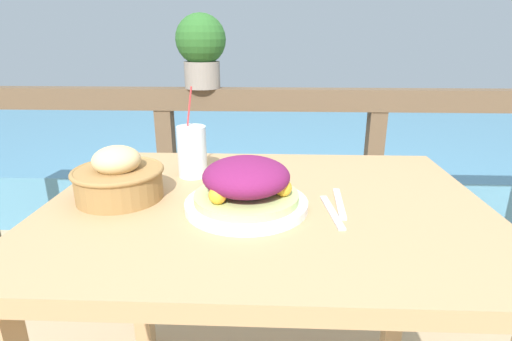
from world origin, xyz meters
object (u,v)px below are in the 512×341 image
salad_plate (246,188)px  drink_glass (192,151)px  potted_plant (201,47)px  bread_basket (119,177)px

salad_plate → drink_glass: size_ratio=1.14×
salad_plate → drink_glass: bearing=127.0°
drink_glass → potted_plant: (-0.07, 0.61, 0.27)m
salad_plate → bread_basket: bread_basket is taller
salad_plate → drink_glass: 0.28m
salad_plate → bread_basket: size_ratio=1.29×
potted_plant → salad_plate: bearing=-74.2°
drink_glass → bread_basket: drink_glass is taller
bread_basket → potted_plant: potted_plant is taller
drink_glass → bread_basket: 0.23m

